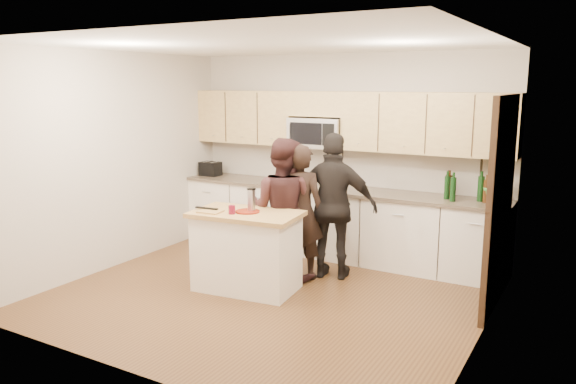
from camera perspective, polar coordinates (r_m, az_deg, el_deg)
The scene contains 21 objects.
floor at distance 6.33m, azimuth -2.02°, elevation -10.40°, with size 4.50×4.50×0.00m, color brown.
room_shell at distance 5.92m, azimuth -2.13°, elevation 5.39°, with size 4.52×4.02×2.71m.
back_cabinetry at distance 7.60m, azimuth 4.68°, elevation -3.02°, with size 4.50×0.66×0.94m.
upper_cabinetry at distance 7.51m, azimuth 5.56°, elevation 7.40°, with size 4.50×0.33×0.75m.
microwave at distance 7.64m, azimuth 3.05°, elevation 6.04°, with size 0.76×0.41×0.40m.
doorway at distance 6.08m, azimuth 20.86°, elevation -0.65°, with size 0.06×1.25×2.20m.
framed_picture at distance 7.16m, azimuth 20.11°, elevation 2.06°, with size 0.30×0.03×0.38m.
dish_towel at distance 7.81m, azimuth -2.18°, elevation -0.13°, with size 0.34×0.60×0.48m.
island at distance 6.37m, azimuth -4.23°, elevation -5.95°, with size 1.27×0.83×0.90m.
red_plate at distance 6.25m, azimuth -4.13°, elevation -1.98°, with size 0.27×0.27×0.02m, color maroon.
box_grater at distance 6.23m, azimuth -3.73°, elevation -0.73°, with size 0.08×0.06×0.25m.
drink_glass at distance 6.17m, azimuth -5.72°, elevation -1.80°, with size 0.07×0.07×0.09m, color maroon.
cutting_board at distance 6.28m, azimuth -7.90°, elevation -1.97°, with size 0.25×0.20×0.02m, color #AD8348.
tongs at distance 6.37m, azimuth -8.26°, elevation -1.64°, with size 0.28×0.03×0.02m, color black.
knife at distance 6.36m, azimuth -8.05°, elevation -1.71°, with size 0.20×0.02×0.01m, color silver.
toaster at distance 8.53m, azimuth -7.88°, elevation 2.36°, with size 0.29×0.21×0.21m.
bottle_cluster at distance 6.96m, azimuth 17.50°, elevation 0.57°, with size 0.54×0.29×0.36m.
orchid at distance 6.91m, azimuth 20.15°, elevation 0.65°, with size 0.23×0.18×0.41m, color #367E32.
woman_left at distance 6.67m, azimuth 1.26°, elevation -2.01°, with size 0.59×0.39×1.62m, color black.
woman_center at distance 6.64m, azimuth -0.58°, elevation -1.73°, with size 0.82×0.64×1.69m, color #321919.
woman_right at distance 6.66m, azimuth 4.71°, elevation -1.48°, with size 1.02×0.43×1.75m, color black.
Camera 1 is at (3.11, -5.00, 2.31)m, focal length 35.00 mm.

